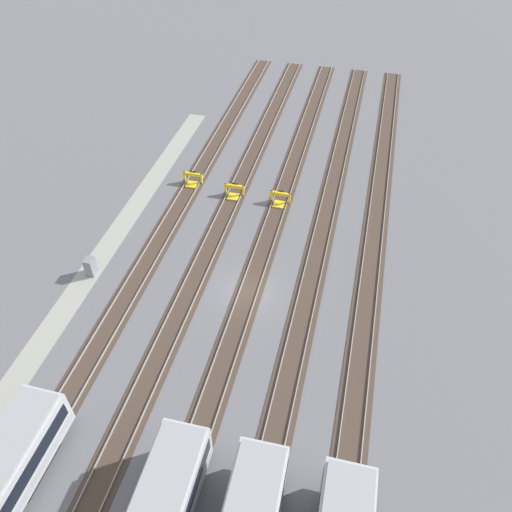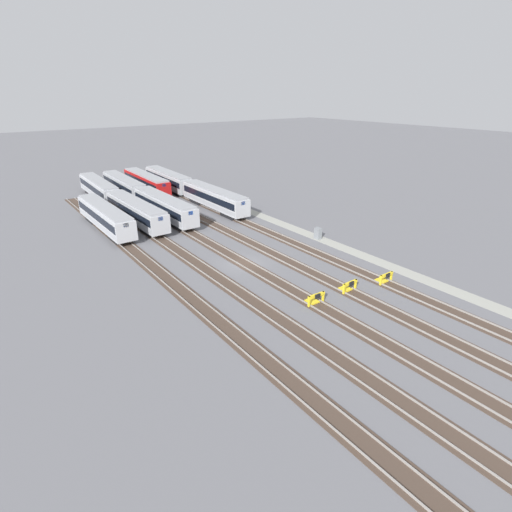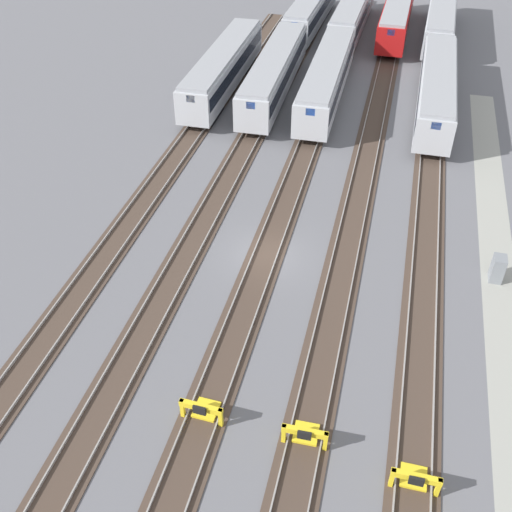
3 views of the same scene
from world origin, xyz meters
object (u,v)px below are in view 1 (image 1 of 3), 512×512
object	(u,v)px
electrical_cabinet	(90,266)
bumper_stop_middle_track	(280,199)
bumper_stop_nearest_track	(192,180)
bumper_stop_near_inner_track	(234,192)

from	to	relation	value
electrical_cabinet	bumper_stop_middle_track	bearing A→B (deg)	134.64
bumper_stop_middle_track	bumper_stop_nearest_track	bearing A→B (deg)	-96.70
bumper_stop_nearest_track	bumper_stop_near_inner_track	world-z (taller)	same
bumper_stop_near_inner_track	electrical_cabinet	size ratio (longest dim) A/B	1.25
bumper_stop_nearest_track	bumper_stop_middle_track	xyz separation A→B (m)	(1.09, 9.30, 0.00)
bumper_stop_middle_track	electrical_cabinet	distance (m)	18.60
bumper_stop_nearest_track	bumper_stop_near_inner_track	xyz separation A→B (m)	(0.97, 4.66, 0.00)
bumper_stop_near_inner_track	bumper_stop_middle_track	size ratio (longest dim) A/B	1.00
bumper_stop_near_inner_track	bumper_stop_middle_track	world-z (taller)	same
bumper_stop_near_inner_track	bumper_stop_middle_track	bearing A→B (deg)	88.50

